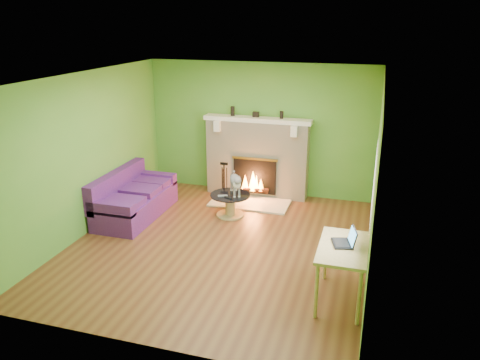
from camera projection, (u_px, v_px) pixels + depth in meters
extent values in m
plane|color=brown|center=(220.00, 245.00, 7.37)|extent=(5.00, 5.00, 0.00)
plane|color=white|center=(217.00, 77.00, 6.51)|extent=(5.00, 5.00, 0.00)
plane|color=#4E9731|center=(260.00, 129.00, 9.20)|extent=(5.00, 0.00, 5.00)
plane|color=#4E9731|center=(137.00, 238.00, 4.68)|extent=(5.00, 0.00, 5.00)
plane|color=#4E9731|center=(87.00, 154.00, 7.55)|extent=(0.00, 5.00, 5.00)
plane|color=#4E9731|center=(375.00, 180.00, 6.33)|extent=(0.00, 5.00, 5.00)
plane|color=silver|center=(374.00, 184.00, 5.44)|extent=(0.00, 1.20, 1.20)
plane|color=white|center=(374.00, 184.00, 5.44)|extent=(0.00, 1.06, 1.06)
cube|color=beige|center=(257.00, 159.00, 9.23)|extent=(2.00, 0.35, 1.50)
cube|color=black|center=(255.00, 176.00, 9.16)|extent=(0.85, 0.03, 0.68)
cube|color=gold|center=(255.00, 159.00, 9.03)|extent=(0.91, 0.02, 0.04)
cylinder|color=black|center=(254.00, 190.00, 9.22)|extent=(0.55, 0.07, 0.07)
cube|color=white|center=(257.00, 120.00, 8.94)|extent=(2.10, 0.28, 0.08)
cube|color=white|center=(217.00, 126.00, 9.02)|extent=(0.12, 0.10, 0.20)
cube|color=white|center=(294.00, 131.00, 8.62)|extent=(0.12, 0.10, 0.20)
cube|color=#EEE4C4|center=(250.00, 203.00, 8.99)|extent=(1.50, 0.75, 0.03)
cube|color=white|center=(257.00, 120.00, 8.94)|extent=(2.10, 0.28, 0.08)
cube|color=#45195F|center=(136.00, 205.00, 8.38)|extent=(0.81, 1.80, 0.41)
cube|color=#45195F|center=(117.00, 185.00, 8.36)|extent=(0.18, 1.80, 0.51)
cube|color=#45195F|center=(111.00, 209.00, 7.56)|extent=(0.81, 0.18, 0.20)
cube|color=#45195F|center=(156.00, 178.00, 9.02)|extent=(0.81, 0.18, 0.20)
cube|color=#45195F|center=(123.00, 202.00, 7.82)|extent=(0.65, 0.48, 0.11)
cube|color=#45195F|center=(140.00, 190.00, 8.36)|extent=(0.65, 0.48, 0.11)
cube|color=#45195F|center=(153.00, 181.00, 8.82)|extent=(0.65, 0.48, 0.11)
cylinder|color=tan|center=(230.00, 215.00, 8.46)|extent=(0.50, 0.50, 0.03)
cylinder|color=tan|center=(230.00, 205.00, 8.39)|extent=(0.18, 0.18, 0.35)
cylinder|color=black|center=(230.00, 195.00, 8.33)|extent=(0.71, 0.71, 0.02)
cube|color=tan|center=(343.00, 248.00, 5.69)|extent=(0.59, 1.02, 0.04)
cylinder|color=tan|center=(316.00, 291.00, 5.47)|extent=(0.04, 0.04, 0.71)
cylinder|color=tan|center=(359.00, 298.00, 5.34)|extent=(0.04, 0.04, 0.71)
cylinder|color=tan|center=(326.00, 255.00, 6.30)|extent=(0.04, 0.04, 0.71)
cylinder|color=tan|center=(363.00, 260.00, 6.17)|extent=(0.04, 0.04, 0.71)
cube|color=gray|center=(223.00, 196.00, 8.24)|extent=(0.18, 0.10, 0.02)
cube|color=black|center=(228.00, 198.00, 8.16)|extent=(0.16, 0.11, 0.02)
cylinder|color=black|center=(233.00, 111.00, 9.06)|extent=(0.08, 0.08, 0.18)
cylinder|color=black|center=(282.00, 115.00, 8.81)|extent=(0.07, 0.07, 0.14)
cube|color=black|center=(256.00, 114.00, 8.95)|extent=(0.12, 0.08, 0.10)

